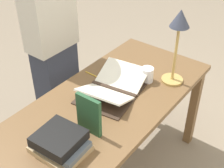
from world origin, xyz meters
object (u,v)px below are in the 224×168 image
Objects in this scene: open_book at (114,87)px; book_standing_upright at (89,115)px; book_stack_tall at (60,143)px; reading_lamp at (179,32)px; pencil at (95,76)px; person_reader at (52,43)px; coffee_mug at (147,75)px.

book_standing_upright reaches higher than open_book.
book_stack_tall is 0.95m from reading_lamp.
pencil is at bearing -154.54° from book_stack_tall.
book_stack_tall is 1.21× the size of book_standing_upright.
open_book is 1.06× the size of reading_lamp.
book_stack_tall is at bearing 25.46° from pencil.
book_stack_tall is 0.56× the size of reading_lamp.
book_stack_tall is 0.96m from person_reader.
book_standing_upright is at bearing -10.22° from reading_lamp.
coffee_mug is (0.10, -0.13, -0.31)m from reading_lamp.
book_stack_tall is (0.56, 0.09, 0.03)m from open_book.
pencil is 0.43m from person_reader.
book_standing_upright is 0.46× the size of reading_lamp.
reading_lamp reaches higher than book_stack_tall.
reading_lamp reaches higher than pencil.
reading_lamp is 5.01× the size of coffee_mug.
pencil is (-0.05, -0.20, -0.02)m from open_book.
open_book is 0.25m from coffee_mug.
book_stack_tall is at bearing -7.70° from book_standing_upright.
person_reader is (-0.45, -0.73, -0.01)m from book_standing_upright.
person_reader reaches higher than book_stack_tall.
reading_lamp is 3.04× the size of pencil.
reading_lamp is (-0.69, 0.12, 0.24)m from book_standing_upright.
reading_lamp is at bearing -74.08° from person_reader.
book_standing_upright is (0.37, 0.12, 0.09)m from open_book.
book_standing_upright is at bearing 9.32° from open_book.
pencil is at bearing -93.26° from person_reader.
book_stack_tall is 0.69m from pencil.
reading_lamp is at bearing 170.55° from book_stack_tall.
reading_lamp is (-0.32, 0.24, 0.33)m from open_book.
reading_lamp reaches higher than book_standing_upright.
coffee_mug reaches higher than open_book.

